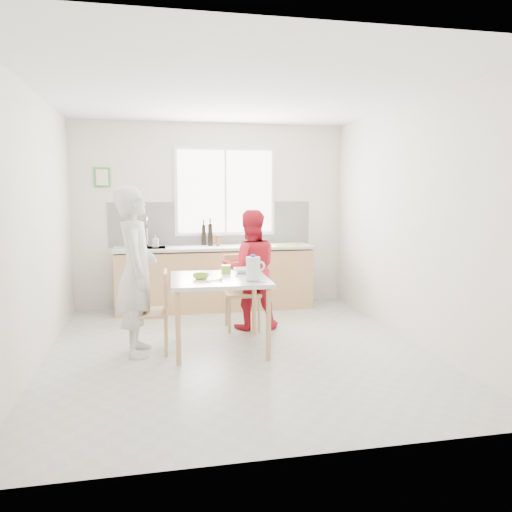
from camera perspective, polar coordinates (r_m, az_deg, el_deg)
The scene contains 21 objects.
ground at distance 5.51m, azimuth -2.11°, elevation -10.63°, with size 4.50×4.50×0.00m, color #B7B7B2.
room_shell at distance 5.24m, azimuth -2.19°, elevation 6.74°, with size 4.50×4.50×4.50m.
window at distance 7.47m, azimuth -3.53°, elevation 7.36°, with size 1.50×0.06×1.30m.
backsplash at distance 7.47m, azimuth -5.04°, elevation 3.70°, with size 3.00×0.02×0.65m, color white.
picture_frame at distance 7.43m, azimuth -17.18°, elevation 8.58°, with size 0.22×0.03×0.28m.
kitchen_counter at distance 7.28m, azimuth -4.73°, elevation -2.79°, with size 2.84×0.64×1.37m.
dining_table at distance 5.37m, azimuth -4.20°, elevation -3.32°, with size 1.06×1.06×0.79m.
chair_left at distance 5.40m, azimuth -11.46°, elevation -5.86°, with size 0.42×0.42×0.87m.
chair_far at distance 6.25m, azimuth -1.68°, elevation -3.68°, with size 0.44×0.44×0.92m.
person_white at distance 5.33m, azimuth -13.50°, elevation -1.71°, with size 0.64×0.42×1.76m, color silver.
person_red at distance 6.18m, azimuth -0.68°, elevation -1.57°, with size 0.72×0.56×1.48m, color red.
bowl_green at distance 5.29m, azimuth -6.32°, elevation -2.32°, with size 0.18×0.18×0.06m, color #89BE2B.
bowl_white at distance 5.63m, azimuth -1.41°, elevation -1.68°, with size 0.23×0.23×0.06m, color silver.
milk_jug at distance 5.10m, azimuth -0.30°, elevation -1.37°, with size 0.20×0.15×0.26m.
green_box at distance 5.63m, azimuth -3.46°, elevation -1.51°, with size 0.10×0.10×0.09m, color #88BA2B.
spoon at distance 5.13m, azimuth -4.87°, elevation -2.80°, with size 0.01×0.01×0.16m, color #A5A5AA.
cutting_board at distance 7.31m, azimuth 3.45°, elevation 1.27°, with size 0.35×0.25×0.01m, color #90D330.
wine_bottle_a at distance 7.26m, azimuth -5.25°, elevation 2.44°, with size 0.07×0.07×0.32m, color black.
wine_bottle_b at distance 7.35m, azimuth -6.00°, elevation 2.41°, with size 0.07×0.07×0.30m, color black.
jar_amber at distance 7.23m, azimuth -4.34°, elevation 1.79°, with size 0.06×0.06×0.16m, color brown.
soap_bottle at distance 7.20m, azimuth -11.40°, elevation 1.70°, with size 0.08×0.08×0.18m, color #999999.
Camera 1 is at (-0.87, -5.17, 1.71)m, focal length 35.00 mm.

